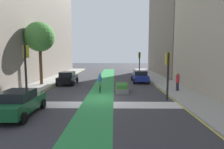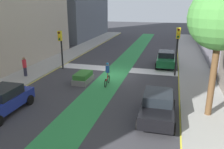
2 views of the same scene
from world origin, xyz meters
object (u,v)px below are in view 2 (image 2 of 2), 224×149
object	(u,v)px
traffic_signal_near_right	(61,43)
car_blue_right_far	(2,100)
cyclist_in_lane	(107,73)
traffic_signal_near_left	(178,43)
street_tree_near	(221,19)
car_green_left_near	(166,59)
car_black_left_far	(158,106)
pedestrian_sidewalk_right_a	(25,66)
median_planter	(83,78)

from	to	relation	value
traffic_signal_near_right	car_blue_right_far	distance (m)	9.87
cyclist_in_lane	car_blue_right_far	bearing A→B (deg)	53.30
traffic_signal_near_left	street_tree_near	distance (m)	8.31
street_tree_near	cyclist_in_lane	bearing A→B (deg)	-27.38
traffic_signal_near_right	cyclist_in_lane	size ratio (longest dim) A/B	2.08
car_blue_right_far	cyclist_in_lane	bearing A→B (deg)	-126.70
cyclist_in_lane	street_tree_near	world-z (taller)	street_tree_near
traffic_signal_near_left	cyclist_in_lane	distance (m)	6.94
car_green_left_near	cyclist_in_lane	distance (m)	8.34
car_black_left_far	street_tree_near	world-z (taller)	street_tree_near
car_blue_right_far	cyclist_in_lane	world-z (taller)	cyclist_in_lane
cyclist_in_lane	pedestrian_sidewalk_right_a	bearing A→B (deg)	0.63
car_black_left_far	pedestrian_sidewalk_right_a	xyz separation A→B (m)	(11.99, -4.68, 0.23)
car_green_left_near	cyclist_in_lane	xyz separation A→B (m)	(4.38, 7.09, 0.17)
traffic_signal_near_right	median_planter	world-z (taller)	traffic_signal_near_right
traffic_signal_near_left	street_tree_near	bearing A→B (deg)	104.03
traffic_signal_near_right	pedestrian_sidewalk_right_a	size ratio (longest dim) A/B	2.23
car_blue_right_far	traffic_signal_near_right	bearing A→B (deg)	-84.85
traffic_signal_near_left	car_black_left_far	distance (m)	9.01
car_black_left_far	pedestrian_sidewalk_right_a	bearing A→B (deg)	-21.33
cyclist_in_lane	car_black_left_far	bearing A→B (deg)	132.57
car_blue_right_far	street_tree_near	bearing A→B (deg)	-167.54
cyclist_in_lane	traffic_signal_near_right	bearing A→B (deg)	-29.61
median_planter	street_tree_near	bearing A→B (deg)	158.01
traffic_signal_near_left	cyclist_in_lane	world-z (taller)	traffic_signal_near_left
traffic_signal_near_left	car_black_left_far	xyz separation A→B (m)	(0.97, 8.67, -2.27)
street_tree_near	car_black_left_far	bearing A→B (deg)	19.21
cyclist_in_lane	pedestrian_sidewalk_right_a	distance (m)	7.61
traffic_signal_near_left	car_blue_right_far	world-z (taller)	traffic_signal_near_left
car_black_left_far	car_blue_right_far	distance (m)	9.31
street_tree_near	traffic_signal_near_left	bearing A→B (deg)	-75.97
car_blue_right_far	pedestrian_sidewalk_right_a	size ratio (longest dim) A/B	2.43
traffic_signal_near_left	median_planter	xyz separation A→B (m)	(7.49, 3.87, -2.67)
car_blue_right_far	street_tree_near	size ratio (longest dim) A/B	0.58
cyclist_in_lane	traffic_signal_near_left	bearing A→B (deg)	-143.90
traffic_signal_near_left	cyclist_in_lane	bearing A→B (deg)	36.10
pedestrian_sidewalk_right_a	median_planter	distance (m)	5.51
cyclist_in_lane	median_planter	world-z (taller)	cyclist_in_lane
traffic_signal_near_right	cyclist_in_lane	world-z (taller)	traffic_signal_near_right
street_tree_near	pedestrian_sidewalk_right_a	bearing A→B (deg)	-13.89
pedestrian_sidewalk_right_a	traffic_signal_near_left	bearing A→B (deg)	-162.92
traffic_signal_near_left	street_tree_near	world-z (taller)	street_tree_near
traffic_signal_near_left	pedestrian_sidewalk_right_a	bearing A→B (deg)	17.08
car_black_left_far	traffic_signal_near_right	bearing A→B (deg)	-38.50
car_black_left_far	car_blue_right_far	world-z (taller)	same
traffic_signal_near_right	median_planter	size ratio (longest dim) A/B	1.79
car_blue_right_far	car_green_left_near	bearing A→B (deg)	-124.17
traffic_signal_near_right	car_green_left_near	bearing A→B (deg)	-158.91
car_blue_right_far	pedestrian_sidewalk_right_a	xyz separation A→B (m)	(2.83, -6.34, 0.23)
traffic_signal_near_right	cyclist_in_lane	xyz separation A→B (m)	(-5.66, 3.21, -1.74)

